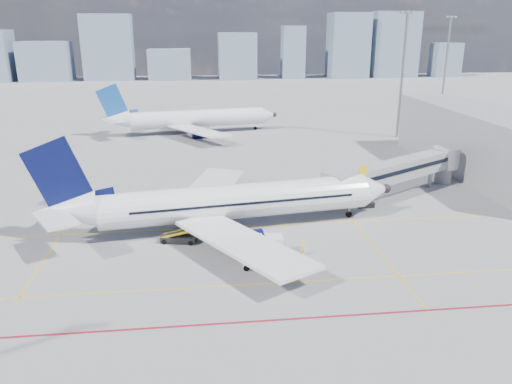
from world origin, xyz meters
The scene contains 13 objects.
ground centered at (0.00, 0.00, 0.00)m, with size 420.00×420.00×0.00m, color gray.
apron_markings centered at (-0.58, -3.91, 0.01)m, with size 90.00×35.12×0.01m.
jet_bridge centered at (23.51, 16.91, 3.74)m, with size 23.55×15.78×6.30m.
terminal_block centered at (39.95, 26.00, 5.00)m, with size 10.00×42.00×10.00m.
floodlight_mast_ne centered at (38.00, 55.00, 13.59)m, with size 3.20×0.61×25.45m.
floodlight_mast_far centered at (65.00, 90.00, 13.59)m, with size 3.20×0.61×25.45m.
distant_skyline centered at (-7.77, 190.00, 11.85)m, with size 251.64×15.97×29.90m.
main_aircraft centered at (-1.73, 7.40, 3.22)m, with size 41.30×35.86×12.10m.
second_aircraft centered at (-5.91, 63.94, 3.22)m, with size 39.06×33.81×11.46m.
baggage_tug centered at (0.63, -2.64, 0.81)m, with size 2.48×1.55×1.69m.
cargo_dolly centered at (1.95, -0.42, 1.23)m, with size 4.19×2.04×2.25m.
belt_loader centered at (-6.58, 4.22, 0.58)m, with size 5.57×2.34×2.23m.
ramp_worker centered at (5.99, -0.53, 0.81)m, with size 0.59×0.39×1.62m, color yellow.
Camera 1 is at (-4.13, -46.02, 21.98)m, focal length 35.00 mm.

